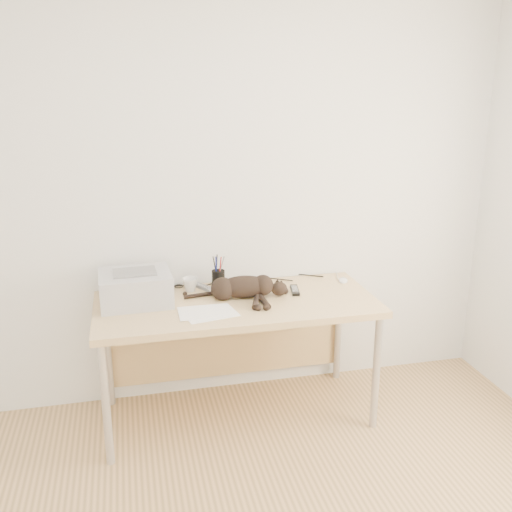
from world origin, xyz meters
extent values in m
plane|color=white|center=(0.00, 1.75, 1.30)|extent=(3.50, 0.00, 3.50)
cube|color=#E2BC84|center=(0.00, 1.39, 0.72)|extent=(1.60, 0.70, 0.04)
cylinder|color=#B4B4B6|center=(-0.75, 1.09, 0.35)|extent=(0.04, 0.04, 0.70)
cylinder|color=#B4B4B6|center=(0.75, 1.09, 0.35)|extent=(0.04, 0.04, 0.70)
cylinder|color=#B4B4B6|center=(-0.75, 1.69, 0.35)|extent=(0.04, 0.04, 0.70)
cylinder|color=#B4B4B6|center=(0.75, 1.69, 0.35)|extent=(0.04, 0.04, 0.70)
cube|color=#E2BC84|center=(0.00, 1.72, 0.40)|extent=(1.48, 0.02, 0.60)
cube|color=#B7B7BC|center=(-0.56, 1.50, 0.83)|extent=(0.41, 0.35, 0.18)
cube|color=black|center=(-0.56, 1.50, 0.84)|extent=(0.34, 0.03, 0.11)
cube|color=slate|center=(-0.56, 1.50, 0.92)|extent=(0.24, 0.18, 0.01)
cube|color=white|center=(-0.18, 1.24, 0.74)|extent=(0.31, 0.25, 0.00)
cube|color=white|center=(-0.21, 1.26, 0.74)|extent=(0.28, 0.20, 0.00)
ellipsoid|color=black|center=(0.06, 1.44, 0.81)|extent=(0.32, 0.16, 0.13)
sphere|color=black|center=(-0.07, 1.45, 0.80)|extent=(0.14, 0.14, 0.14)
ellipsoid|color=black|center=(0.26, 1.41, 0.79)|extent=(0.10, 0.10, 0.08)
cone|color=black|center=(0.26, 1.45, 0.82)|extent=(0.04, 0.05, 0.04)
cone|color=black|center=(0.28, 1.44, 0.81)|extent=(0.04, 0.05, 0.04)
cylinder|color=black|center=(0.10, 1.32, 0.76)|extent=(0.05, 0.18, 0.03)
cylinder|color=black|center=(0.14, 1.31, 0.76)|extent=(0.05, 0.18, 0.03)
cylinder|color=black|center=(-0.19, 1.50, 0.75)|extent=(0.20, 0.04, 0.02)
imported|color=silver|center=(-0.24, 1.61, 0.78)|extent=(0.13, 0.13, 0.08)
cylinder|color=black|center=(-0.06, 1.64, 0.79)|extent=(0.08, 0.08, 0.11)
cylinder|color=#990C0C|center=(-0.08, 1.64, 0.87)|extent=(0.01, 0.01, 0.15)
cylinder|color=navy|center=(-0.05, 1.65, 0.87)|extent=(0.01, 0.01, 0.15)
cylinder|color=black|center=(-0.06, 1.63, 0.87)|extent=(0.01, 0.01, 0.15)
cube|color=slate|center=(-0.16, 1.64, 0.75)|extent=(0.12, 0.16, 0.02)
cube|color=black|center=(0.37, 1.47, 0.75)|extent=(0.07, 0.16, 0.02)
ellipsoid|color=white|center=(0.72, 1.57, 0.76)|extent=(0.09, 0.11, 0.03)
camera|label=1|loc=(-0.58, -1.60, 1.94)|focal=40.00mm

